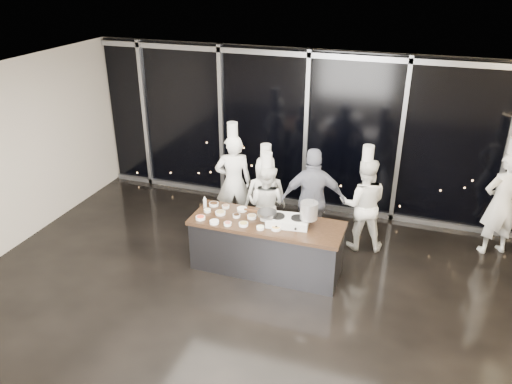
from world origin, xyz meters
TOP-DOWN VIEW (x-y plane):
  - ground at (0.00, 0.00)m, footprint 9.00×9.00m
  - room_shell at (0.18, 0.00)m, footprint 9.02×7.02m
  - window_wall at (0.00, 3.43)m, footprint 8.90×0.11m
  - demo_counter at (0.00, 0.90)m, footprint 2.46×0.86m
  - stove at (0.34, 0.93)m, footprint 0.70×0.48m
  - frying_pan at (0.00, 0.88)m, footprint 0.55×0.35m
  - stock_pot at (0.66, 0.97)m, footprint 0.31×0.31m
  - prep_bowls at (-0.53, 0.86)m, footprint 1.40×0.73m
  - squeeze_bottle at (-1.14, 1.04)m, footprint 0.06×0.06m
  - chef_far_left at (-1.03, 2.10)m, footprint 0.80×0.68m
  - chef_left at (-0.39, 2.04)m, footprint 0.88×0.73m
  - chef_center at (-0.28, 1.77)m, footprint 0.80×0.67m
  - guest at (0.54, 1.84)m, footprint 1.18×0.73m
  - chef_right at (1.35, 2.15)m, footprint 0.93×0.79m
  - chef_side at (3.59, 2.74)m, footprint 0.82×0.72m

SIDE VIEW (x-z plane):
  - ground at x=0.00m, z-range 0.00..0.00m
  - demo_counter at x=0.00m, z-range 0.00..0.90m
  - chef_center at x=-0.28m, z-range -0.10..1.62m
  - chef_left at x=-0.39m, z-range -0.10..1.67m
  - chef_right at x=1.35m, z-range -0.11..1.81m
  - prep_bowls at x=-0.53m, z-range 0.90..0.95m
  - guest at x=0.54m, z-range 0.00..1.87m
  - chef_far_left at x=-1.03m, z-range -0.10..1.99m
  - chef_side at x=3.59m, z-range -0.10..2.01m
  - stove at x=0.34m, z-range 0.89..1.03m
  - squeeze_bottle at x=-1.14m, z-range 0.89..1.10m
  - frying_pan at x=0.00m, z-range 1.04..1.09m
  - stock_pot at x=0.66m, z-range 1.04..1.31m
  - window_wall at x=0.00m, z-range 0.00..3.20m
  - room_shell at x=0.18m, z-range 0.64..3.85m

